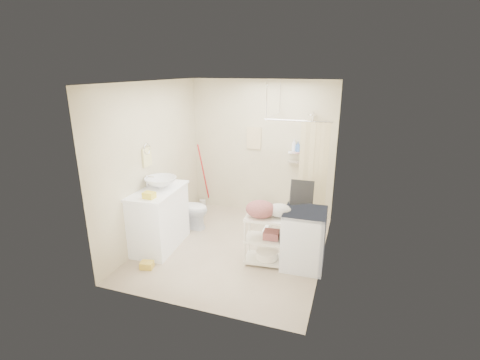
% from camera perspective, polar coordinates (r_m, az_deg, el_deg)
% --- Properties ---
extents(floor, '(3.20, 3.20, 0.00)m').
position_cam_1_polar(floor, '(5.77, -0.98, -10.94)').
color(floor, tan).
rests_on(floor, ground).
extents(ceiling, '(2.80, 3.20, 0.04)m').
position_cam_1_polar(ceiling, '(5.06, -1.14, 15.80)').
color(ceiling, silver).
rests_on(ceiling, ground).
extents(wall_back, '(2.80, 0.04, 2.60)m').
position_cam_1_polar(wall_back, '(6.75, 3.56, 5.16)').
color(wall_back, beige).
rests_on(wall_back, ground).
extents(wall_front, '(2.80, 0.04, 2.60)m').
position_cam_1_polar(wall_front, '(3.89, -9.08, -4.79)').
color(wall_front, beige).
rests_on(wall_front, ground).
extents(wall_left, '(0.04, 3.20, 2.60)m').
position_cam_1_polar(wall_left, '(5.88, -14.02, 2.73)').
color(wall_left, beige).
rests_on(wall_left, ground).
extents(wall_right, '(0.04, 3.20, 2.60)m').
position_cam_1_polar(wall_right, '(4.99, 14.24, 0.03)').
color(wall_right, beige).
rests_on(wall_right, ground).
extents(vanity, '(0.69, 1.15, 0.98)m').
position_cam_1_polar(vanity, '(5.76, -13.14, -6.11)').
color(vanity, white).
rests_on(vanity, ground).
extents(sink, '(0.59, 0.59, 0.17)m').
position_cam_1_polar(sink, '(5.62, -12.88, -0.42)').
color(sink, silver).
rests_on(sink, vanity).
extents(counter_basket, '(0.17, 0.14, 0.09)m').
position_cam_1_polar(counter_basket, '(5.22, -14.69, -2.43)').
color(counter_basket, yellow).
rests_on(counter_basket, vanity).
extents(floor_basket, '(0.30, 0.26, 0.14)m').
position_cam_1_polar(floor_basket, '(5.37, -15.05, -13.13)').
color(floor_basket, gold).
rests_on(floor_basket, ground).
extents(toilet, '(0.73, 0.44, 0.73)m').
position_cam_1_polar(toilet, '(6.37, -8.47, -4.59)').
color(toilet, silver).
rests_on(toilet, ground).
extents(mop, '(0.17, 0.17, 1.34)m').
position_cam_1_polar(mop, '(7.21, -6.30, 0.74)').
color(mop, red).
rests_on(mop, ground).
extents(potted_plant_a, '(0.17, 0.12, 0.30)m').
position_cam_1_polar(potted_plant_a, '(6.91, 2.76, -4.55)').
color(potted_plant_a, brown).
rests_on(potted_plant_a, ground).
extents(potted_plant_b, '(0.21, 0.21, 0.30)m').
position_cam_1_polar(potted_plant_b, '(6.89, 4.87, -4.66)').
color(potted_plant_b, '#9A4D36').
rests_on(potted_plant_b, ground).
extents(hanging_towel, '(0.28, 0.03, 0.42)m').
position_cam_1_polar(hanging_towel, '(6.73, 2.31, 6.88)').
color(hanging_towel, beige).
rests_on(hanging_towel, wall_back).
extents(towel_ring, '(0.04, 0.22, 0.34)m').
position_cam_1_polar(towel_ring, '(5.67, -15.05, 3.86)').
color(towel_ring, '#EAE194').
rests_on(towel_ring, wall_left).
extents(tp_holder, '(0.08, 0.12, 0.14)m').
position_cam_1_polar(tp_holder, '(6.07, -13.04, -2.47)').
color(tp_holder, white).
rests_on(tp_holder, wall_left).
extents(shower, '(1.10, 1.10, 2.10)m').
position_cam_1_polar(shower, '(6.12, 9.83, 1.17)').
color(shower, white).
rests_on(shower, ground).
extents(shampoo_bottle_a, '(0.10, 0.10, 0.22)m').
position_cam_1_polar(shampoo_bottle_a, '(6.52, 8.87, 5.68)').
color(shampoo_bottle_a, white).
rests_on(shampoo_bottle_a, shower).
extents(shampoo_bottle_b, '(0.09, 0.09, 0.18)m').
position_cam_1_polar(shampoo_bottle_b, '(6.51, 9.49, 5.45)').
color(shampoo_bottle_b, '#3F6AB6').
rests_on(shampoo_bottle_b, shower).
extents(washing_machine, '(0.61, 0.63, 0.86)m').
position_cam_1_polar(washing_machine, '(5.18, 10.42, -9.44)').
color(washing_machine, silver).
rests_on(washing_machine, ground).
extents(laundry_rack, '(0.68, 0.44, 0.89)m').
position_cam_1_polar(laundry_rack, '(5.17, 4.53, -9.08)').
color(laundry_rack, silver).
rests_on(laundry_rack, ground).
extents(ironing_board, '(0.36, 0.26, 1.26)m').
position_cam_1_polar(ironing_board, '(5.26, 9.75, -6.58)').
color(ironing_board, black).
rests_on(ironing_board, ground).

